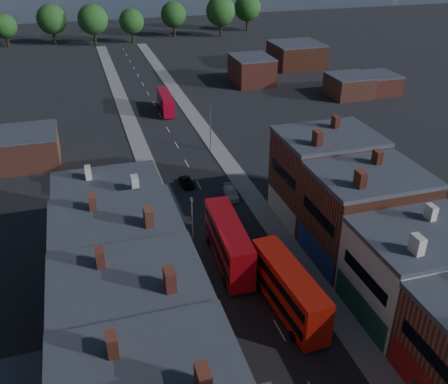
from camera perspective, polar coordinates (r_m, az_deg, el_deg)
pavement_west at (r=76.39m, az=-8.00°, el=0.86°), size 3.00×200.00×0.12m
pavement_east at (r=79.02m, az=1.31°, el=2.13°), size 3.00×200.00×0.12m
lamp_post_2 at (r=57.16m, az=-3.63°, el=-3.73°), size 0.25×0.70×8.12m
lamp_post_3 at (r=85.61m, az=-1.57°, el=7.65°), size 0.25×0.70×8.12m
bus_0 at (r=57.29m, az=0.53°, el=-5.72°), size 3.64×12.64×5.40m
bus_1 at (r=51.12m, az=7.40°, el=-10.95°), size 3.71×12.39×5.28m
bus_2 at (r=105.87m, az=-6.73°, el=10.20°), size 2.75×9.82×4.21m
car_2 at (r=75.50m, az=-4.28°, el=1.13°), size 1.96×3.96×1.08m
car_3 at (r=72.09m, az=0.81°, el=-0.10°), size 2.29×4.61×1.29m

